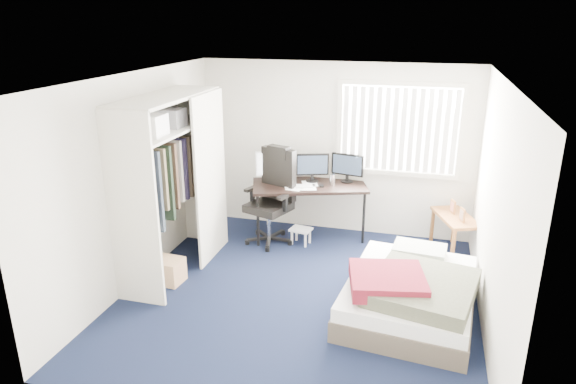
% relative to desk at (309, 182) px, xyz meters
% --- Properties ---
extents(ground, '(4.20, 4.20, 0.00)m').
position_rel_desk_xyz_m(ground, '(0.29, -1.75, -0.82)').
color(ground, black).
rests_on(ground, ground).
extents(room_shell, '(4.20, 4.20, 4.20)m').
position_rel_desk_xyz_m(room_shell, '(0.29, -1.75, 0.69)').
color(room_shell, silver).
rests_on(room_shell, ground).
extents(window_assembly, '(1.72, 0.09, 1.32)m').
position_rel_desk_xyz_m(window_assembly, '(1.19, 0.29, 0.78)').
color(window_assembly, white).
rests_on(window_assembly, ground).
extents(closet, '(0.64, 1.84, 2.22)m').
position_rel_desk_xyz_m(closet, '(-1.38, -1.49, 0.53)').
color(closet, beige).
rests_on(closet, ground).
extents(desk, '(1.77, 1.23, 1.26)m').
position_rel_desk_xyz_m(desk, '(0.00, 0.00, 0.00)').
color(desk, black).
rests_on(desk, ground).
extents(office_chair, '(0.82, 0.82, 1.37)m').
position_rel_desk_xyz_m(office_chair, '(-0.46, -0.32, -0.29)').
color(office_chair, black).
rests_on(office_chair, ground).
extents(footstool, '(0.33, 0.28, 0.23)m').
position_rel_desk_xyz_m(footstool, '(-0.03, -0.35, -0.64)').
color(footstool, white).
rests_on(footstool, ground).
extents(nightstand, '(0.67, 0.90, 0.74)m').
position_rel_desk_xyz_m(nightstand, '(2.04, -0.12, -0.33)').
color(nightstand, brown).
rests_on(nightstand, ground).
extents(bed, '(1.51, 1.90, 0.59)m').
position_rel_desk_xyz_m(bed, '(1.55, -1.80, -0.56)').
color(bed, '#463D32').
rests_on(bed, ground).
extents(pine_box, '(0.42, 0.33, 0.30)m').
position_rel_desk_xyz_m(pine_box, '(-1.36, -1.85, -0.67)').
color(pine_box, tan).
rests_on(pine_box, ground).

